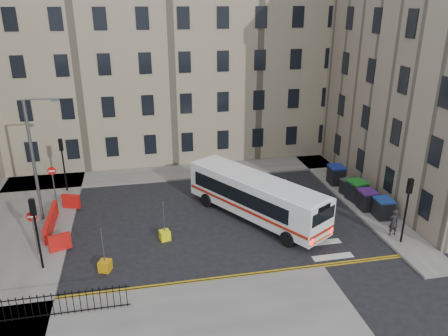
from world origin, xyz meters
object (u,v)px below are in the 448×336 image
object	(u,v)px
bus	(255,196)
bollard_chevron	(105,266)
streetlamp	(33,159)
wheelie_bin_a	(383,208)
wheelie_bin_d	(348,187)
wheelie_bin_b	(367,200)
wheelie_bin_e	(336,175)
wheelie_bin_c	(357,190)
bollard_yellow	(165,235)
pedestrian	(394,222)

from	to	relation	value
bus	bollard_chevron	size ratio (longest dim) A/B	17.19
streetlamp	wheelie_bin_a	bearing A→B (deg)	-11.23
wheelie_bin_d	streetlamp	bearing A→B (deg)	165.89
wheelie_bin_b	bollard_chevron	distance (m)	17.84
wheelie_bin_e	wheelie_bin_c	bearing A→B (deg)	-84.48
wheelie_bin_b	bollard_chevron	size ratio (longest dim) A/B	2.29
wheelie_bin_d	bollard_yellow	xyz separation A→B (m)	(-13.89, -3.67, -0.42)
wheelie_bin_a	wheelie_bin_e	size ratio (longest dim) A/B	0.93
wheelie_bin_a	wheelie_bin_b	xyz separation A→B (m)	(-0.41, 1.38, 0.02)
wheelie_bin_e	bollard_yellow	distance (m)	15.03
streetlamp	wheelie_bin_e	distance (m)	21.97
pedestrian	streetlamp	bearing A→B (deg)	-17.97
wheelie_bin_a	wheelie_bin_b	world-z (taller)	wheelie_bin_b
wheelie_bin_b	bollard_yellow	distance (m)	14.07
pedestrian	bollard_chevron	size ratio (longest dim) A/B	2.88
streetlamp	wheelie_bin_a	size ratio (longest dim) A/B	6.05
bus	wheelie_bin_e	xyz separation A→B (m)	(7.74, 4.13, -0.79)
bollard_yellow	pedestrian	bearing A→B (deg)	-10.42
wheelie_bin_b	wheelie_bin_d	world-z (taller)	wheelie_bin_b
wheelie_bin_c	wheelie_bin_a	bearing A→B (deg)	-91.94
streetlamp	bollard_yellow	size ratio (longest dim) A/B	13.57
wheelie_bin_d	pedestrian	xyz separation A→B (m)	(-0.11, -6.20, 0.29)
wheelie_bin_b	bus	bearing A→B (deg)	177.58
pedestrian	bus	bearing A→B (deg)	-29.20
bollard_yellow	streetlamp	bearing A→B (deg)	152.03
wheelie_bin_d	bollard_chevron	size ratio (longest dim) A/B	2.00
bus	pedestrian	distance (m)	8.70
wheelie_bin_b	bollard_chevron	world-z (taller)	wheelie_bin_b
wheelie_bin_a	wheelie_bin_b	size ratio (longest dim) A/B	0.98
wheelie_bin_d	wheelie_bin_e	bearing A→B (deg)	77.08
wheelie_bin_c	streetlamp	bearing A→B (deg)	165.96
streetlamp	pedestrian	size ratio (longest dim) A/B	4.70
wheelie_bin_d	pedestrian	size ratio (longest dim) A/B	0.69
wheelie_bin_c	bollard_chevron	bearing A→B (deg)	-173.39
streetlamp	pedestrian	world-z (taller)	streetlamp
wheelie_bin_b	bollard_chevron	xyz separation A→B (m)	(-17.43, -3.72, -0.54)
bus	bollard_yellow	world-z (taller)	bus
wheelie_bin_d	bollard_chevron	distance (m)	18.43
wheelie_bin_b	pedestrian	size ratio (longest dim) A/B	0.79
streetlamp	wheelie_bin_b	xyz separation A→B (m)	(21.76, -3.02, -3.49)
bus	pedestrian	size ratio (longest dim) A/B	5.96
bus	bollard_yellow	xyz separation A→B (m)	(-6.15, -1.59, -1.37)
wheelie_bin_e	bollard_yellow	world-z (taller)	wheelie_bin_e
bollard_yellow	wheelie_bin_e	bearing A→B (deg)	22.36
streetlamp	pedestrian	xyz separation A→B (m)	(21.52, -6.65, -3.32)
wheelie_bin_b	wheelie_bin_c	size ratio (longest dim) A/B	0.92
wheelie_bin_c	bollard_yellow	size ratio (longest dim) A/B	2.50
wheelie_bin_e	pedestrian	size ratio (longest dim) A/B	0.84
wheelie_bin_c	bus	bearing A→B (deg)	177.20
wheelie_bin_a	wheelie_bin_e	distance (m)	6.03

